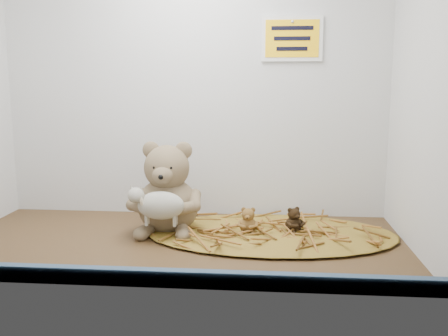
# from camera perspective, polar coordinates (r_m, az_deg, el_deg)

# --- Properties ---
(alcove_shell) EXTENTS (1.20, 0.60, 0.90)m
(alcove_shell) POSITION_cam_1_polar(r_m,az_deg,el_deg) (1.37, -4.78, 10.97)
(alcove_shell) COLOR #3E2715
(alcove_shell) RESTS_ON ground
(front_rail) EXTENTS (1.19, 0.02, 0.04)m
(front_rail) POSITION_cam_1_polar(r_m,az_deg,el_deg) (1.08, -7.92, -12.28)
(front_rail) COLOR #3C5A73
(front_rail) RESTS_ON shelf_floor
(straw_bed) EXTENTS (0.70, 0.40, 0.01)m
(straw_bed) POSITION_cam_1_polar(r_m,az_deg,el_deg) (1.40, 5.36, -7.43)
(straw_bed) COLOR brown
(straw_bed) RESTS_ON shelf_floor
(main_teddy) EXTENTS (0.21, 0.22, 0.26)m
(main_teddy) POSITION_cam_1_polar(r_m,az_deg,el_deg) (1.42, -6.47, -2.18)
(main_teddy) COLOR #7E674E
(main_teddy) RESTS_ON shelf_floor
(toy_lamb) EXTENTS (0.16, 0.10, 0.11)m
(toy_lamb) POSITION_cam_1_polar(r_m,az_deg,el_deg) (1.34, -7.23, -4.28)
(toy_lamb) COLOR #B4B1A2
(toy_lamb) RESTS_ON main_teddy
(mini_teddy_tan) EXTENTS (0.06, 0.06, 0.07)m
(mini_teddy_tan) POSITION_cam_1_polar(r_m,az_deg,el_deg) (1.38, 2.78, -5.83)
(mini_teddy_tan) COLOR brown
(mini_teddy_tan) RESTS_ON straw_bed
(mini_teddy_brown) EXTENTS (0.08, 0.08, 0.07)m
(mini_teddy_brown) POSITION_cam_1_polar(r_m,az_deg,el_deg) (1.40, 7.96, -5.71)
(mini_teddy_brown) COLOR black
(mini_teddy_brown) RESTS_ON straw_bed
(wall_sign) EXTENTS (0.16, 0.01, 0.11)m
(wall_sign) POSITION_cam_1_polar(r_m,az_deg,el_deg) (1.56, 7.78, 14.44)
(wall_sign) COLOR #F6B50C
(wall_sign) RESTS_ON back_wall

